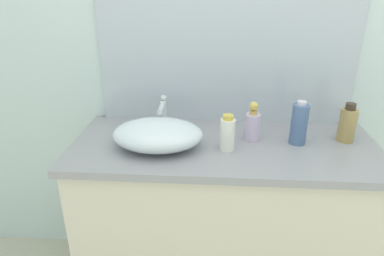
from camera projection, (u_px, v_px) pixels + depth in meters
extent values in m
cube|color=silver|center=(251.00, 26.00, 1.61)|extent=(6.00, 0.06, 2.60)
cube|color=beige|center=(221.00, 225.00, 1.68)|extent=(1.29, 0.52, 0.81)
cube|color=gray|center=(225.00, 147.00, 1.51)|extent=(1.33, 0.56, 0.03)
cube|color=#B2BCC6|center=(227.00, 27.00, 1.58)|extent=(1.22, 0.01, 0.92)
ellipsoid|color=silver|center=(158.00, 135.00, 1.45)|extent=(0.38, 0.28, 0.12)
cylinder|color=silver|center=(164.00, 117.00, 1.60)|extent=(0.03, 0.03, 0.15)
cylinder|color=silver|center=(161.00, 108.00, 1.53)|extent=(0.02, 0.11, 0.02)
sphere|color=silver|center=(163.00, 98.00, 1.58)|extent=(0.03, 0.03, 0.03)
cylinder|color=silver|center=(252.00, 127.00, 1.52)|extent=(0.07, 0.07, 0.12)
cylinder|color=gold|center=(253.00, 112.00, 1.49)|extent=(0.03, 0.03, 0.02)
sphere|color=#D5B453|center=(254.00, 106.00, 1.48)|extent=(0.04, 0.04, 0.04)
cylinder|color=gold|center=(254.00, 107.00, 1.47)|extent=(0.02, 0.02, 0.02)
cylinder|color=#A3884D|center=(347.00, 125.00, 1.51)|extent=(0.07, 0.07, 0.15)
cylinder|color=#3B2D21|center=(351.00, 106.00, 1.47)|extent=(0.04, 0.04, 0.03)
cylinder|color=#4D6994|center=(299.00, 124.00, 1.48)|extent=(0.07, 0.07, 0.18)
cylinder|color=silver|center=(302.00, 103.00, 1.44)|extent=(0.04, 0.04, 0.02)
cylinder|color=white|center=(227.00, 135.00, 1.43)|extent=(0.06, 0.06, 0.14)
cylinder|color=gold|center=(228.00, 117.00, 1.40)|extent=(0.04, 0.04, 0.02)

